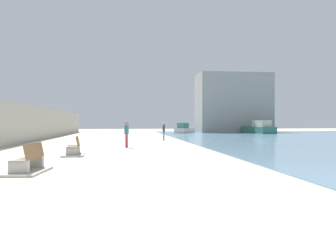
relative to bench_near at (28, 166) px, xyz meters
name	(u,v)px	position (x,y,z in m)	size (l,w,h in m)	color
ground_plane	(114,143)	(2.30, 15.88, -0.23)	(120.00, 120.00, 0.00)	beige
seawall	(17,124)	(-5.20, 15.88, 1.34)	(0.80, 64.00, 3.16)	#9E9E99
bench_near	(28,166)	(0.00, 0.00, 0.00)	(1.27, 2.18, 0.98)	#9E9E99
bench_far	(74,151)	(0.60, 5.89, 0.00)	(1.30, 2.20, 0.98)	#9E9E99
person_walking	(127,132)	(3.26, 10.97, 0.80)	(0.30, 0.49, 1.76)	#B22D33
person_standing	(164,130)	(6.62, 18.83, 0.76)	(0.23, 0.53, 1.70)	teal
boat_nearest	(184,129)	(12.16, 40.17, 0.38)	(3.81, 4.68, 1.56)	beige
boat_outer	(259,128)	(23.14, 37.53, 0.53)	(3.37, 6.62, 1.95)	#337060
harbor_building	(233,103)	(21.15, 43.88, 4.66)	(12.00, 6.00, 9.80)	gray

